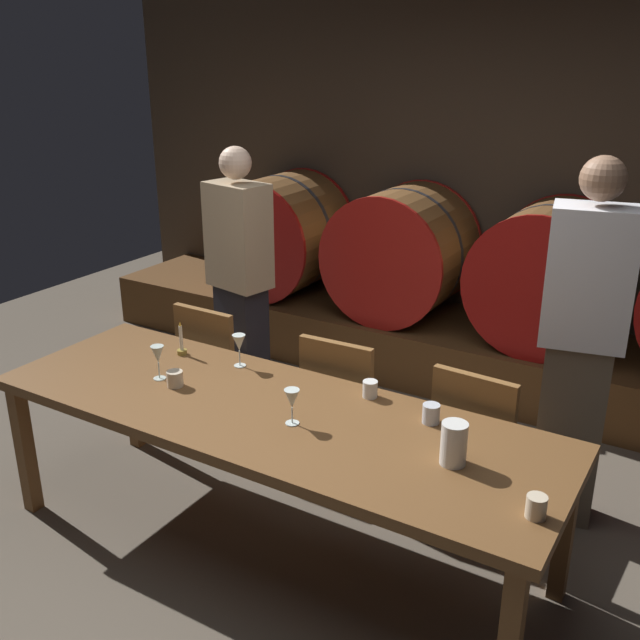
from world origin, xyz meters
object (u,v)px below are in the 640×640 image
at_px(wine_barrel_center_right, 550,275).
at_px(wine_barrel_far_left, 281,234).
at_px(chair_left, 218,367).
at_px(candle_center, 182,346).
at_px(guest_left, 240,281).
at_px(wine_glass_right, 292,400).
at_px(chair_right, 479,442).
at_px(pitcher, 454,444).
at_px(cup_far_right, 536,507).
at_px(cup_far_left, 175,379).
at_px(cup_center_left, 370,389).
at_px(guest_right, 580,345).
at_px(chair_center, 345,404).
at_px(cup_center_right, 431,414).
at_px(wine_glass_center, 239,344).
at_px(dining_table, 269,422).
at_px(wine_barrel_center_left, 402,253).
at_px(wine_glass_left, 158,355).

bearing_deg(wine_barrel_center_right, wine_barrel_far_left, 180.00).
relative_size(chair_left, candle_center, 4.81).
xyz_separation_m(guest_left, wine_glass_right, (1.15, -1.17, -0.01)).
height_order(chair_right, pitcher, pitcher).
bearing_deg(cup_far_right, chair_left, 157.82).
height_order(wine_barrel_far_left, wine_barrel_center_right, same).
bearing_deg(chair_left, pitcher, 159.21).
height_order(cup_far_left, cup_center_left, cup_center_left).
relative_size(guest_left, candle_center, 9.28).
xyz_separation_m(guest_right, cup_far_left, (-1.60, -1.03, -0.15)).
height_order(chair_center, candle_center, candle_center).
height_order(chair_right, cup_center_right, chair_right).
height_order(chair_left, cup_center_left, chair_left).
bearing_deg(pitcher, candle_center, 170.64).
xyz_separation_m(cup_far_left, cup_far_right, (1.74, -0.13, 0.00)).
xyz_separation_m(guest_right, wine_glass_center, (-1.48, -0.69, -0.07)).
bearing_deg(guest_left, dining_table, 142.96).
bearing_deg(candle_center, cup_far_right, -12.56).
distance_m(guest_right, cup_far_left, 1.91).
relative_size(wine_barrel_center_left, chair_right, 1.06).
distance_m(wine_barrel_far_left, chair_left, 1.78).
height_order(guest_right, cup_far_right, guest_right).
distance_m(chair_right, pitcher, 0.73).
bearing_deg(wine_glass_center, chair_left, 140.86).
xyz_separation_m(chair_center, guest_right, (1.07, 0.34, 0.44)).
xyz_separation_m(wine_barrel_far_left, cup_center_left, (1.81, -1.95, -0.07)).
bearing_deg(chair_center, chair_right, 176.89).
bearing_deg(wine_glass_left, cup_center_left, 20.37).
bearing_deg(dining_table, pitcher, 0.11).
distance_m(candle_center, cup_center_right, 1.39).
bearing_deg(chair_left, wine_glass_left, 107.64).
relative_size(wine_barrel_far_left, cup_far_right, 11.44).
bearing_deg(wine_glass_center, wine_glass_left, -126.91).
distance_m(guest_left, cup_center_right, 1.86).
xyz_separation_m(wine_barrel_far_left, dining_table, (1.48, -2.29, -0.18)).
xyz_separation_m(chair_right, pitcher, (0.10, -0.63, 0.34)).
bearing_deg(wine_barrel_far_left, chair_right, -36.34).
distance_m(wine_barrel_center_right, dining_table, 2.38).
bearing_deg(cup_far_left, chair_right, 27.95).
height_order(guest_left, cup_far_right, guest_left).
height_order(dining_table, candle_center, candle_center).
distance_m(guest_right, candle_center, 1.97).
bearing_deg(dining_table, wine_glass_left, -178.43).
height_order(wine_glass_left, wine_glass_right, wine_glass_left).
xyz_separation_m(wine_glass_left, cup_center_right, (1.29, 0.27, -0.08)).
height_order(chair_center, cup_far_right, chair_center).
height_order(cup_center_left, cup_center_right, cup_center_right).
xyz_separation_m(wine_barrel_center_right, wine_glass_left, (-1.25, -2.30, 0.01)).
height_order(chair_left, chair_right, same).
bearing_deg(wine_glass_right, chair_center, 100.97).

